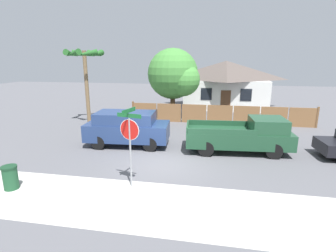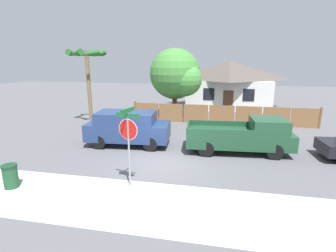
# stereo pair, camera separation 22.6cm
# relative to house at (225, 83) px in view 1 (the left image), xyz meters

# --- Properties ---
(ground_plane) EXTENTS (80.00, 80.00, 0.00)m
(ground_plane) POSITION_rel_house_xyz_m (-3.24, -16.25, -2.39)
(ground_plane) COLOR #56565B
(sidewalk_strip) EXTENTS (36.00, 3.20, 0.01)m
(sidewalk_strip) POSITION_rel_house_xyz_m (-3.24, -19.85, -2.39)
(sidewalk_strip) COLOR beige
(sidewalk_strip) RESTS_ON ground
(wooden_fence) EXTENTS (13.71, 0.12, 1.52)m
(wooden_fence) POSITION_rel_house_xyz_m (-0.56, -7.79, -1.68)
(wooden_fence) COLOR brown
(wooden_fence) RESTS_ON ground
(house) EXTENTS (8.53, 6.51, 4.61)m
(house) POSITION_rel_house_xyz_m (0.00, 0.00, 0.00)
(house) COLOR white
(house) RESTS_ON ground
(oak_tree) EXTENTS (4.26, 4.06, 5.64)m
(oak_tree) POSITION_rel_house_xyz_m (-4.21, -6.34, 1.12)
(oak_tree) COLOR brown
(oak_tree) RESTS_ON ground
(palm_tree) EXTENTS (2.69, 2.90, 5.46)m
(palm_tree) POSITION_rel_house_xyz_m (-10.35, -9.40, 2.29)
(palm_tree) COLOR brown
(palm_tree) RESTS_ON ground
(red_suv) EXTENTS (4.72, 2.33, 1.91)m
(red_suv) POSITION_rel_house_xyz_m (-5.74, -13.91, -1.36)
(red_suv) COLOR navy
(red_suv) RESTS_ON ground
(orange_pickup) EXTENTS (5.47, 2.37, 1.85)m
(orange_pickup) POSITION_rel_house_xyz_m (0.55, -13.89, -1.49)
(orange_pickup) COLOR #1E472D
(orange_pickup) RESTS_ON ground
(stop_sign) EXTENTS (0.98, 0.88, 3.04)m
(stop_sign) POSITION_rel_house_xyz_m (-3.98, -18.66, -0.32)
(stop_sign) COLOR gray
(stop_sign) RESTS_ON ground
(trash_bin) EXTENTS (0.56, 0.56, 0.91)m
(trash_bin) POSITION_rel_house_xyz_m (-8.38, -19.67, -1.93)
(trash_bin) COLOR #1E4C2D
(trash_bin) RESTS_ON ground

